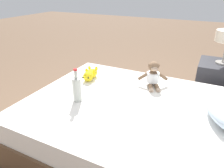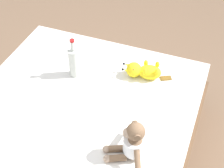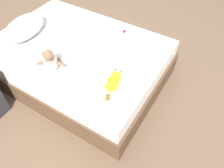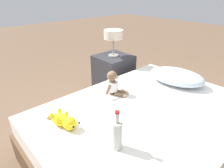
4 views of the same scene
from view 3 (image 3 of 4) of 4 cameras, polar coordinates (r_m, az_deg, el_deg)
ground_plane at (r=2.69m, az=-8.27°, el=2.43°), size 16.00×16.00×0.00m
bed at (r=2.54m, az=-8.80°, el=5.89°), size 1.38×1.90×0.45m
pillow at (r=2.70m, az=-22.08°, el=13.79°), size 0.65×0.48×0.16m
plush_monkey at (r=2.11m, az=-15.91°, el=5.73°), size 0.25×0.27×0.24m
plush_yellow_creature at (r=1.92m, az=0.43°, el=0.67°), size 0.33×0.15×0.10m
glass_bottle at (r=2.20m, az=3.08°, el=10.09°), size 0.07×0.07×0.28m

